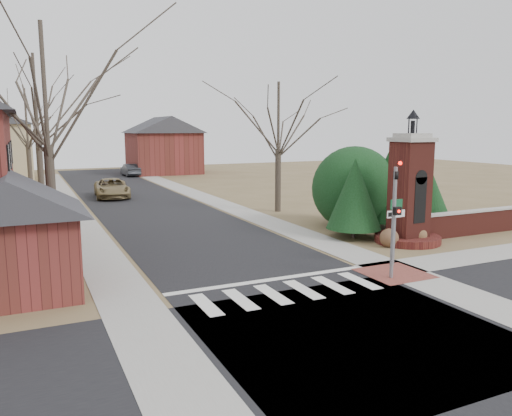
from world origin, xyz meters
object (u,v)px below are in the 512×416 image
sign_post (395,219)px  distant_car (130,170)px  traffic_signal_pole (394,211)px  pickup_truck (112,188)px  brick_gate_monument (409,199)px

sign_post → distant_car: (-2.19, 43.81, -1.22)m
traffic_signal_pole → distant_car: bearing=91.1°
sign_post → distant_car: bearing=92.9°
traffic_signal_pole → pickup_truck: 27.88m
traffic_signal_pole → sign_post: (1.29, 1.41, -0.64)m
traffic_signal_pole → sign_post: size_ratio=1.64×
traffic_signal_pole → brick_gate_monument: (4.70, 4.42, -0.42)m
traffic_signal_pole → sign_post: 2.02m
traffic_signal_pole → brick_gate_monument: bearing=43.2°
brick_gate_monument → sign_post: bearing=-138.6°
traffic_signal_pole → distant_car: traffic_signal_pole is taller
brick_gate_monument → pickup_truck: (-10.60, 22.77, -1.39)m
distant_car → brick_gate_monument: bearing=95.8°
brick_gate_monument → distant_car: brick_gate_monument is taller
traffic_signal_pole → distant_car: 45.27m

